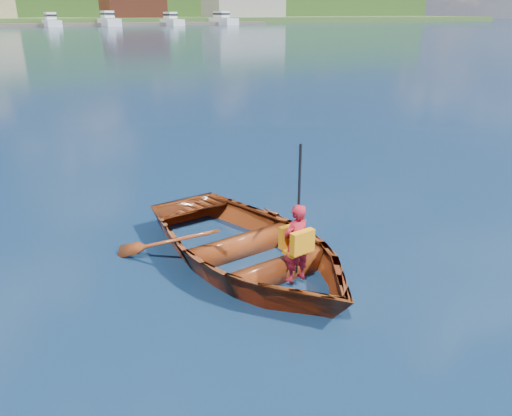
# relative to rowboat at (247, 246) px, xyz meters

# --- Properties ---
(ground) EXTENTS (600.00, 600.00, 0.00)m
(ground) POSITION_rel_rowboat_xyz_m (-0.97, 0.60, -0.28)
(ground) COLOR #152746
(ground) RESTS_ON ground
(rowboat) EXTENTS (3.46, 4.49, 0.86)m
(rowboat) POSITION_rel_rowboat_xyz_m (0.00, 0.00, 0.00)
(rowboat) COLOR brown
(rowboat) RESTS_ON ground
(child_paddler) EXTENTS (0.42, 0.38, 1.81)m
(child_paddler) POSITION_rel_rowboat_xyz_m (0.26, -0.87, 0.37)
(child_paddler) COLOR #A61826
(child_paddler) RESTS_ON ground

